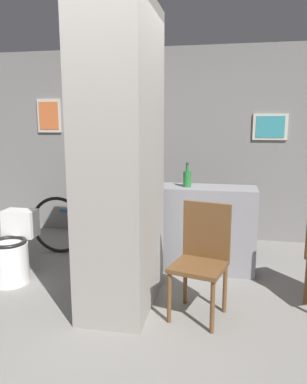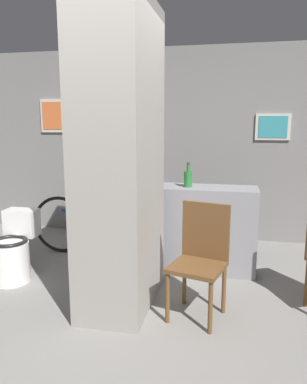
# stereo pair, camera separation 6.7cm
# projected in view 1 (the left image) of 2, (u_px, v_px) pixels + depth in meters

# --- Properties ---
(ground_plane) EXTENTS (14.00, 14.00, 0.00)m
(ground_plane) POSITION_uv_depth(u_px,v_px,m) (96.00, 330.00, 2.96)
(ground_plane) COLOR gray
(wall_back) EXTENTS (8.00, 0.09, 2.60)m
(wall_back) POSITION_uv_depth(u_px,v_px,m) (158.00, 144.00, 5.25)
(wall_back) COLOR gray
(wall_back) RESTS_ON ground_plane
(pillar_center) EXTENTS (0.59, 1.05, 2.60)m
(pillar_center) POSITION_uv_depth(u_px,v_px,m) (121.00, 160.00, 3.20)
(pillar_center) COLOR gray
(pillar_center) RESTS_ON ground_plane
(counter_shelf) EXTENTS (1.10, 0.44, 0.93)m
(counter_shelf) POSITION_uv_depth(u_px,v_px,m) (204.00, 228.00, 4.11)
(counter_shelf) COLOR gray
(counter_shelf) RESTS_ON ground_plane
(toilet) EXTENTS (0.38, 0.54, 0.70)m
(toilet) POSITION_uv_depth(u_px,v_px,m) (12.00, 252.00, 3.83)
(toilet) COLOR white
(toilet) RESTS_ON ground_plane
(chair_near_pillar) EXTENTS (0.51, 0.51, 0.95)m
(chair_near_pillar) POSITION_uv_depth(u_px,v_px,m) (202.00, 255.00, 3.13)
(chair_near_pillar) COLOR brown
(chair_near_pillar) RESTS_ON ground_plane
(bicycle) EXTENTS (1.68, 0.42, 0.77)m
(bicycle) POSITION_uv_depth(u_px,v_px,m) (95.00, 226.00, 4.54)
(bicycle) COLOR black
(bicycle) RESTS_ON ground_plane
(bottle_tall) EXTENTS (0.09, 0.09, 0.27)m
(bottle_tall) POSITION_uv_depth(u_px,v_px,m) (187.00, 178.00, 4.01)
(bottle_tall) COLOR #267233
(bottle_tall) RESTS_ON counter_shelf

